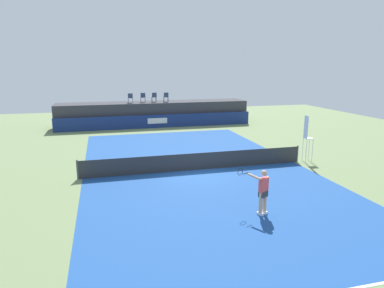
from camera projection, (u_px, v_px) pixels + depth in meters
The scene contains 14 objects.
ground_plane at pixel (184, 156), 21.68m from camera, with size 48.00×48.00×0.00m, color #6B7F51.
court_inner at pixel (196, 170), 18.85m from camera, with size 12.00×22.00×0.00m, color #1C478C.
sponsor_wall at pixel (157, 121), 31.44m from camera, with size 18.00×0.22×1.20m.
spectator_platform at pixel (154, 113), 33.03m from camera, with size 18.00×2.80×2.20m, color #38383D.
spectator_chair_far_left at pixel (130, 98), 31.79m from camera, with size 0.48×0.48×0.89m.
spectator_chair_left at pixel (143, 97), 32.34m from camera, with size 0.47×0.47×0.89m.
spectator_chair_center at pixel (154, 97), 32.60m from camera, with size 0.48×0.48×0.89m.
spectator_chair_right at pixel (166, 97), 32.72m from camera, with size 0.46×0.46×0.89m.
umpire_chair at pixel (307, 135), 20.19m from camera, with size 0.47×0.47×2.76m.
tennis_net at pixel (196, 162), 18.75m from camera, with size 12.40×0.02×0.95m, color #2D2D2D.
net_post_near at pixel (77, 170), 17.20m from camera, with size 0.10×0.10×1.00m, color #4C4C51.
net_post_far at pixel (297, 154), 20.28m from camera, with size 0.10×0.10×1.00m, color #4C4C51.
tennis_player at pixel (263, 190), 13.05m from camera, with size 1.04×1.06×1.77m.
tennis_ball at pixel (204, 133), 28.97m from camera, with size 0.07×0.07×0.07m, color #D8EA33.
Camera 1 is at (-4.84, -17.40, 5.61)m, focal length 32.10 mm.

